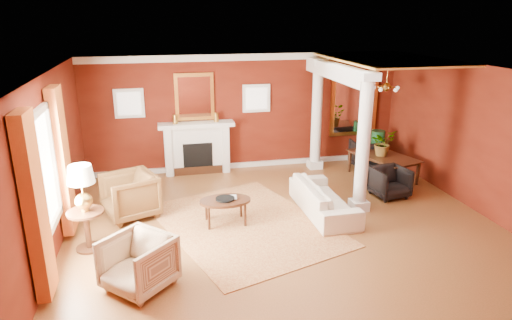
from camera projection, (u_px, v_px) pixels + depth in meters
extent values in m
plane|color=brown|center=(283.00, 223.00, 8.75)|extent=(8.00, 8.00, 0.00)
cube|color=#5E1A0D|center=(246.00, 112.00, 11.55)|extent=(8.00, 0.04, 2.90)
cube|color=#5E1A0D|center=(371.00, 241.00, 5.05)|extent=(8.00, 0.04, 2.90)
cube|color=#5E1A0D|center=(50.00, 167.00, 7.48)|extent=(0.04, 7.00, 2.90)
cube|color=#5E1A0D|center=(477.00, 139.00, 9.12)|extent=(0.04, 7.00, 2.90)
cube|color=silver|center=(286.00, 71.00, 7.85)|extent=(8.00, 7.00, 0.04)
cube|color=silver|center=(197.00, 149.00, 11.39)|extent=(1.60, 0.34, 1.20)
cube|color=black|center=(198.00, 157.00, 11.27)|extent=(0.72, 0.03, 0.70)
cube|color=black|center=(199.00, 170.00, 11.38)|extent=(1.20, 0.05, 0.20)
cube|color=silver|center=(196.00, 125.00, 11.15)|extent=(1.85, 0.42, 0.10)
cube|color=silver|center=(169.00, 151.00, 11.21)|extent=(0.16, 0.40, 1.20)
cube|color=silver|center=(225.00, 148.00, 11.50)|extent=(0.16, 0.40, 1.20)
cube|color=gold|center=(194.00, 97.00, 11.11)|extent=(0.95, 0.06, 1.15)
cube|color=white|center=(195.00, 97.00, 11.07)|extent=(0.78, 0.02, 0.98)
cube|color=silver|center=(129.00, 103.00, 10.83)|extent=(0.70, 0.06, 0.70)
cube|color=white|center=(129.00, 104.00, 10.79)|extent=(0.54, 0.02, 0.54)
cube|color=silver|center=(256.00, 98.00, 11.46)|extent=(0.70, 0.06, 0.70)
cube|color=white|center=(257.00, 98.00, 11.43)|extent=(0.54, 0.02, 0.54)
cube|color=white|center=(42.00, 173.00, 6.89)|extent=(0.03, 1.30, 1.70)
cube|color=silver|center=(33.00, 189.00, 6.25)|extent=(0.08, 0.10, 1.90)
cube|color=silver|center=(53.00, 159.00, 7.55)|extent=(0.08, 0.10, 1.90)
cube|color=#B3591E|center=(35.00, 207.00, 6.03)|extent=(0.18, 0.55, 2.60)
cube|color=#B3591E|center=(62.00, 162.00, 7.89)|extent=(0.18, 0.55, 2.60)
cube|color=silver|center=(359.00, 205.00, 9.34)|extent=(0.34, 0.34, 0.20)
cylinder|color=silver|center=(364.00, 141.00, 8.93)|extent=(0.26, 0.26, 2.50)
cube|color=silver|center=(368.00, 76.00, 8.53)|extent=(0.36, 0.36, 0.16)
cube|color=silver|center=(315.00, 164.00, 11.85)|extent=(0.34, 0.34, 0.20)
cylinder|color=silver|center=(317.00, 113.00, 11.43)|extent=(0.26, 0.26, 2.50)
cube|color=silver|center=(319.00, 62.00, 11.04)|extent=(0.36, 0.36, 0.16)
cube|color=silver|center=(336.00, 71.00, 10.05)|extent=(0.30, 3.20, 0.32)
cube|color=gold|center=(388.00, 59.00, 10.07)|extent=(2.30, 3.40, 0.04)
cube|color=gold|center=(354.00, 104.00, 12.08)|extent=(1.30, 0.06, 1.70)
cube|color=white|center=(354.00, 104.00, 12.04)|extent=(1.10, 0.02, 1.50)
cylinder|color=gold|center=(388.00, 72.00, 10.22)|extent=(0.02, 0.02, 0.65)
sphere|color=gold|center=(386.00, 87.00, 10.32)|extent=(0.20, 0.20, 0.20)
sphere|color=beige|center=(398.00, 88.00, 10.39)|extent=(0.09, 0.09, 0.09)
sphere|color=beige|center=(384.00, 86.00, 10.59)|extent=(0.09, 0.09, 0.09)
sphere|color=beige|center=(374.00, 87.00, 10.43)|extent=(0.09, 0.09, 0.09)
sphere|color=beige|center=(381.00, 90.00, 10.13)|extent=(0.09, 0.09, 0.09)
sphere|color=beige|center=(396.00, 90.00, 10.10)|extent=(0.09, 0.09, 0.09)
cube|color=silver|center=(246.00, 57.00, 11.09)|extent=(8.00, 0.08, 0.16)
cube|color=silver|center=(247.00, 165.00, 11.94)|extent=(8.00, 0.08, 0.12)
cube|color=maroon|center=(245.00, 224.00, 8.69)|extent=(3.75, 4.33, 0.01)
imported|color=#F2E3CC|center=(324.00, 194.00, 9.11)|extent=(0.63, 2.09, 0.81)
imported|color=black|center=(130.00, 193.00, 8.92)|extent=(1.17, 1.20, 0.97)
imported|color=tan|center=(138.00, 261.00, 6.58)|extent=(1.18, 1.18, 0.89)
cylinder|color=black|center=(225.00, 201.00, 8.61)|extent=(0.97, 0.97, 0.05)
cylinder|color=black|center=(209.00, 219.00, 8.42)|extent=(0.05, 0.05, 0.44)
cylinder|color=black|center=(245.00, 216.00, 8.56)|extent=(0.05, 0.05, 0.44)
cylinder|color=black|center=(206.00, 210.00, 8.82)|extent=(0.05, 0.05, 0.44)
cylinder|color=black|center=(241.00, 207.00, 8.96)|extent=(0.05, 0.05, 0.44)
imported|color=black|center=(227.00, 192.00, 8.64)|extent=(0.18, 0.04, 0.24)
cylinder|color=black|center=(90.00, 248.00, 7.81)|extent=(0.44, 0.44, 0.04)
cylinder|color=black|center=(88.00, 231.00, 7.71)|extent=(0.10, 0.10, 0.68)
cylinder|color=black|center=(85.00, 212.00, 7.60)|extent=(0.60, 0.60, 0.04)
sphere|color=gold|center=(84.00, 201.00, 7.54)|extent=(0.28, 0.28, 0.28)
cylinder|color=gold|center=(82.00, 190.00, 7.48)|extent=(0.03, 0.03, 0.30)
cone|color=beige|center=(80.00, 174.00, 7.39)|extent=(0.44, 0.44, 0.30)
imported|color=black|center=(384.00, 160.00, 11.01)|extent=(1.06, 1.76, 0.93)
imported|color=black|center=(390.00, 181.00, 9.92)|extent=(0.80, 0.76, 0.73)
imported|color=black|center=(367.00, 153.00, 11.83)|extent=(0.80, 0.76, 0.78)
sphere|color=#154120|center=(376.00, 158.00, 12.04)|extent=(0.40, 0.40, 0.40)
cylinder|color=#154120|center=(377.00, 148.00, 11.96)|extent=(0.35, 0.35, 0.94)
imported|color=#26591E|center=(384.00, 132.00, 10.78)|extent=(0.71, 0.75, 0.48)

